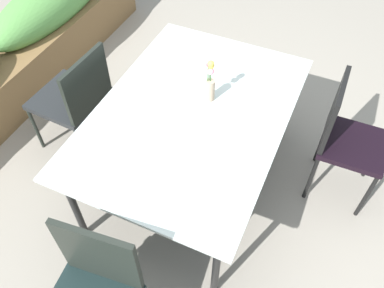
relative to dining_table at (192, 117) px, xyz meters
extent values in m
plane|color=gray|center=(0.00, 0.02, -0.67)|extent=(12.00, 12.00, 0.00)
cube|color=silver|center=(0.00, 0.00, 0.03)|extent=(1.66, 1.16, 0.02)
cube|color=black|center=(0.00, 0.00, 0.01)|extent=(1.63, 1.14, 0.02)
cylinder|color=black|center=(-0.73, -0.48, -0.32)|extent=(0.04, 0.04, 0.69)
cylinder|color=black|center=(0.73, -0.48, -0.32)|extent=(0.04, 0.04, 0.69)
cylinder|color=black|center=(-0.73, 0.48, -0.32)|extent=(0.04, 0.04, 0.69)
cylinder|color=black|center=(0.73, 0.48, -0.32)|extent=(0.04, 0.04, 0.69)
cube|color=#222426|center=(-0.01, 1.01, -0.22)|extent=(0.50, 0.50, 0.04)
cube|color=black|center=(-0.02, 0.79, 0.00)|extent=(0.45, 0.05, 0.42)
cylinder|color=black|center=(-0.21, 1.24, -0.45)|extent=(0.03, 0.03, 0.44)
cylinder|color=black|center=(0.22, 1.21, -0.45)|extent=(0.03, 0.03, 0.44)
cylinder|color=black|center=(-0.24, 0.80, -0.45)|extent=(0.03, 0.03, 0.44)
cylinder|color=black|center=(0.20, 0.78, -0.45)|extent=(0.03, 0.03, 0.44)
cube|color=black|center=(-1.05, 0.02, 0.02)|extent=(0.07, 0.42, 0.47)
cylinder|color=black|center=(-1.08, 0.22, -0.45)|extent=(0.03, 0.03, 0.43)
cube|color=black|center=(0.37, -1.01, -0.19)|extent=(0.42, 0.42, 0.04)
cube|color=black|center=(0.37, -0.82, 0.04)|extent=(0.39, 0.04, 0.44)
cylinder|color=black|center=(0.56, -1.19, -0.43)|extent=(0.03, 0.03, 0.47)
cylinder|color=black|center=(0.19, -1.20, -0.43)|extent=(0.03, 0.03, 0.47)
cylinder|color=black|center=(0.56, -0.82, -0.43)|extent=(0.03, 0.03, 0.47)
cylinder|color=black|center=(0.18, -0.82, -0.43)|extent=(0.03, 0.03, 0.47)
cylinder|color=tan|center=(0.16, -0.06, 0.12)|extent=(0.06, 0.06, 0.15)
cylinder|color=#387233|center=(0.16, -0.05, 0.21)|extent=(0.01, 0.01, 0.11)
sphere|color=pink|center=(0.16, -0.05, 0.27)|extent=(0.04, 0.04, 0.04)
cylinder|color=#387233|center=(0.15, -0.04, 0.24)|extent=(0.01, 0.01, 0.17)
sphere|color=#DB4C56|center=(0.15, -0.04, 0.32)|extent=(0.03, 0.03, 0.03)
cylinder|color=#387233|center=(0.16, -0.05, 0.24)|extent=(0.01, 0.01, 0.17)
sphere|color=#EFCC4C|center=(0.16, -0.05, 0.33)|extent=(0.04, 0.04, 0.04)
cylinder|color=#387233|center=(0.16, -0.04, 0.21)|extent=(0.01, 0.01, 0.11)
sphere|color=#EFCC4C|center=(0.16, -0.04, 0.27)|extent=(0.03, 0.03, 0.03)
cylinder|color=#387233|center=(0.16, -0.06, 0.24)|extent=(0.01, 0.01, 0.16)
sphere|color=#EFCC4C|center=(0.16, -0.06, 0.31)|extent=(0.04, 0.04, 0.04)
cube|color=brown|center=(0.13, 1.83, -0.45)|extent=(3.53, 0.53, 0.44)
ellipsoid|color=#569347|center=(0.93, 1.83, -0.11)|extent=(1.59, 0.48, 0.40)
camera|label=1|loc=(-1.62, -0.73, 1.82)|focal=37.11mm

